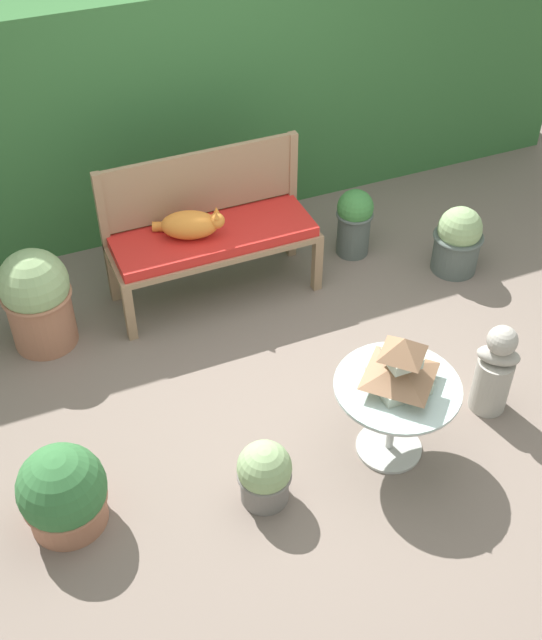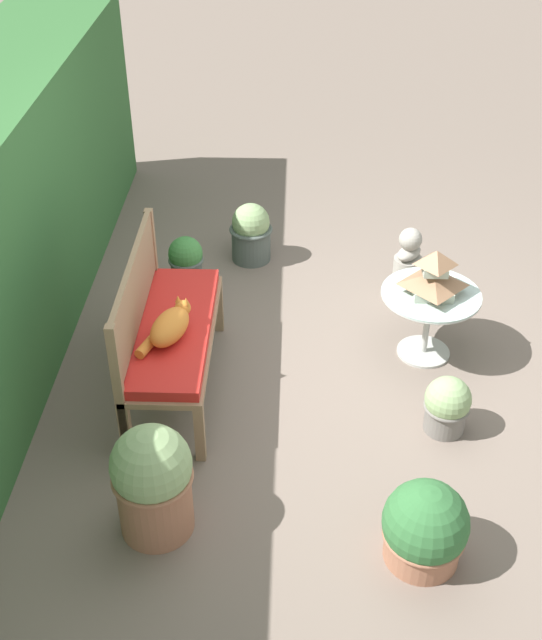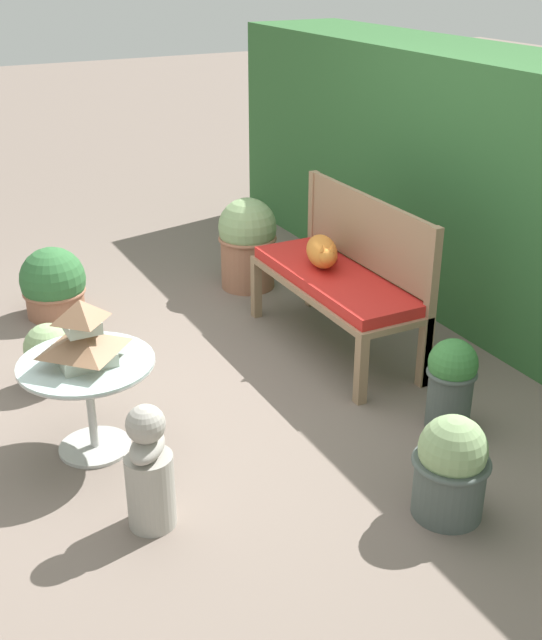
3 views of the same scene
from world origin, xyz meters
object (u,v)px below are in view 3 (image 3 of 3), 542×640
potted_plant_bench_left (50,355)px  potted_plant_hedge_corner (451,468)px  pagoda_birdhouse (83,336)px  potted_plant_table_far (53,285)px  potted_plant_bench_right (248,242)px  garden_bench (334,285)px  potted_plant_patio_mid (451,381)px  patio_table (88,381)px  cat (323,252)px  garden_bust (149,471)px

potted_plant_bench_left → potted_plant_hedge_corner: size_ratio=0.77×
pagoda_birdhouse → potted_plant_table_far: size_ratio=0.72×
pagoda_birdhouse → potted_plant_bench_left: (-0.78, -0.03, -0.47)m
potted_plant_bench_right → potted_plant_hedge_corner: size_ratio=1.37×
garden_bench → potted_plant_bench_left: garden_bench is taller
potted_plant_bench_left → potted_plant_patio_mid: (1.46, 1.81, 0.09)m
patio_table → potted_plant_table_far: (-1.78, 0.23, -0.18)m
cat → potted_plant_hedge_corner: size_ratio=0.86×
pagoda_birdhouse → potted_plant_patio_mid: size_ratio=0.68×
potted_plant_bench_left → potted_plant_table_far: 1.04m
patio_table → potted_plant_patio_mid: bearing=69.1°
potted_plant_table_far → pagoda_birdhouse: bearing=-7.4°
cat → patio_table: (0.58, -1.71, -0.21)m
garden_bench → potted_plant_hedge_corner: size_ratio=2.75×
garden_bench → potted_plant_patio_mid: (1.10, 0.06, -0.16)m
patio_table → potted_plant_bench_left: size_ratio=1.75×
cat → garden_bust: (1.29, -1.64, -0.33)m
patio_table → potted_plant_bench_right: bearing=134.1°
potted_plant_table_far → potted_plant_hedge_corner: bearing=19.4°
cat → potted_plant_patio_mid: size_ratio=0.83×
potted_plant_hedge_corner → cat: bearing=167.6°
potted_plant_hedge_corner → potted_plant_table_far: bearing=-160.6°
potted_plant_bench_right → potted_plant_table_far: (-0.16, -1.45, -0.13)m
patio_table → pagoda_birdhouse: size_ratio=1.92×
garden_bench → potted_plant_bench_right: bearing=-178.5°
garden_bench → potted_plant_hedge_corner: (1.69, -0.41, -0.20)m
pagoda_birdhouse → potted_plant_bench_right: size_ratio=0.51×
potted_plant_patio_mid → pagoda_birdhouse: bearing=-110.9°
potted_plant_bench_right → potted_plant_table_far: potted_plant_bench_right is taller
potted_plant_table_far → patio_table: bearing=-7.4°
potted_plant_bench_right → pagoda_birdhouse: bearing=-45.9°
pagoda_birdhouse → potted_plant_hedge_corner: (1.26, 1.30, -0.41)m
potted_plant_hedge_corner → potted_plant_table_far: (-3.05, -1.07, -0.03)m
patio_table → potted_plant_hedge_corner: (1.26, 1.30, -0.16)m
cat → potted_plant_table_far: (-1.21, -1.48, -0.40)m
potted_plant_bench_right → patio_table: bearing=-45.9°
cat → pagoda_birdhouse: bearing=-51.0°
cat → potted_plant_bench_right: size_ratio=0.63×
potted_plant_bench_right → potted_plant_table_far: size_ratio=1.41×
garden_bust → potted_plant_hedge_corner: garden_bust is taller
patio_table → garden_bench: bearing=104.0°
garden_bust → potted_plant_bench_right: (-2.33, 1.61, 0.07)m
patio_table → potted_plant_bench_left: (-0.78, -0.03, -0.21)m
garden_bench → pagoda_birdhouse: pagoda_birdhouse is taller
cat → potted_plant_table_far: bearing=-108.9°
patio_table → garden_bust: 0.72m
potted_plant_bench_right → potted_plant_patio_mid: size_ratio=1.33×
patio_table → potted_plant_bench_left: patio_table is taller
patio_table → potted_plant_bench_left: 0.81m
cat → potted_plant_bench_left: 1.81m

